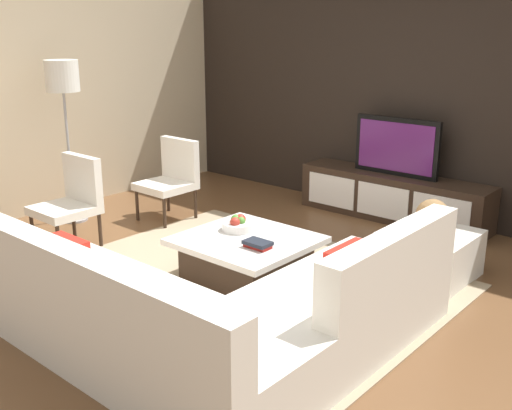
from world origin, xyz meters
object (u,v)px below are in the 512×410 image
object	(u,v)px
floor_lamp	(63,85)
decorative_ball	(432,216)
book_stack	(258,244)
accent_chair_near	(73,197)
accent_chair_far	(172,175)
sectional_couch	(216,313)
fruit_bowl	(238,224)
television	(396,147)
media_console	(393,197)
coffee_table	(246,258)
ottoman	(429,254)

from	to	relation	value
floor_lamp	decorative_ball	size ratio (longest dim) A/B	6.13
floor_lamp	book_stack	xyz separation A→B (m)	(2.73, -0.09, -1.05)
accent_chair_near	book_stack	size ratio (longest dim) A/B	4.02
accent_chair_near	accent_chair_far	size ratio (longest dim) A/B	1.00
sectional_couch	accent_chair_far	distance (m)	2.96
sectional_couch	book_stack	xyz separation A→B (m)	(-0.40, 0.88, 0.13)
sectional_couch	accent_chair_near	distance (m)	2.50
fruit_bowl	decorative_ball	bearing A→B (deg)	37.47
decorative_ball	book_stack	bearing A→B (deg)	-126.46
television	sectional_couch	bearing A→B (deg)	-81.00
accent_chair_near	book_stack	distance (m)	2.07
media_console	floor_lamp	size ratio (longest dim) A/B	1.24
television	accent_chair_far	distance (m)	2.44
television	coffee_table	world-z (taller)	television
television	book_stack	size ratio (longest dim) A/B	4.48
coffee_table	decorative_ball	xyz separation A→B (m)	(1.10, 1.08, 0.34)
television	book_stack	world-z (taller)	television
television	accent_chair_far	world-z (taller)	television
media_console	fruit_bowl	xyz separation A→B (m)	(-0.28, -2.20, 0.18)
television	coffee_table	xyz separation A→B (m)	(-0.10, -2.30, -0.61)
television	fruit_bowl	bearing A→B (deg)	-97.28
sectional_couch	book_stack	distance (m)	0.97
floor_lamp	accent_chair_far	world-z (taller)	floor_lamp
television	accent_chair_near	world-z (taller)	television
accent_chair_near	sectional_couch	bearing A→B (deg)	-20.34
accent_chair_near	ottoman	xyz separation A→B (m)	(2.92, 1.54, -0.29)
media_console	coffee_table	world-z (taller)	media_console
sectional_couch	floor_lamp	size ratio (longest dim) A/B	1.45
media_console	accent_chair_near	world-z (taller)	accent_chair_near
ottoman	accent_chair_far	distance (m)	2.90
fruit_bowl	decorative_ball	size ratio (longest dim) A/B	1.00
fruit_bowl	ottoman	bearing A→B (deg)	37.47
sectional_couch	coffee_table	size ratio (longest dim) A/B	2.41
media_console	accent_chair_far	xyz separation A→B (m)	(-1.86, -1.54, 0.24)
accent_chair_near	floor_lamp	distance (m)	1.27
sectional_couch	ottoman	bearing A→B (deg)	76.89
fruit_bowl	media_console	bearing A→B (deg)	82.72
floor_lamp	fruit_bowl	distance (m)	2.55
accent_chair_near	fruit_bowl	xyz separation A→B (m)	(1.64, 0.55, -0.06)
television	ottoman	bearing A→B (deg)	-50.35
accent_chair_far	television	bearing A→B (deg)	32.12
accent_chair_near	book_stack	world-z (taller)	accent_chair_near
television	accent_chair_near	distance (m)	3.37
media_console	sectional_couch	distance (m)	3.33
television	decorative_ball	xyz separation A→B (m)	(1.00, -1.21, -0.27)
sectional_couch	decorative_ball	xyz separation A→B (m)	(0.48, 2.08, 0.26)
coffee_table	fruit_bowl	world-z (taller)	fruit_bowl
decorative_ball	ottoman	bearing A→B (deg)	0.00
sectional_couch	ottoman	distance (m)	2.13
coffee_table	decorative_ball	size ratio (longest dim) A/B	3.68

